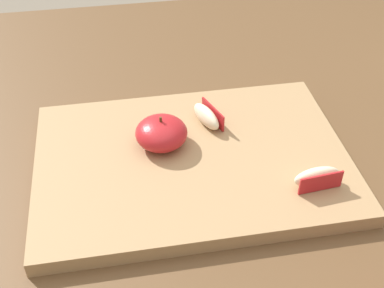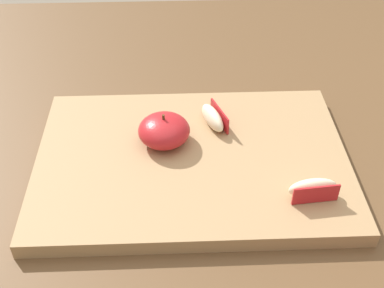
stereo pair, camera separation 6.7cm
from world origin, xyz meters
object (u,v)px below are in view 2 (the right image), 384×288
object	(u,v)px
apple_half_skin_up	(164,130)
cutting_board	(192,161)
apple_wedge_middle	(213,118)
apple_wedge_left	(313,189)

from	to	relation	value
apple_half_skin_up	cutting_board	bearing A→B (deg)	-39.29
cutting_board	apple_wedge_middle	size ratio (longest dim) A/B	6.58
cutting_board	apple_wedge_middle	bearing A→B (deg)	62.98
cutting_board	apple_wedge_left	distance (m)	0.17
apple_half_skin_up	apple_wedge_left	size ratio (longest dim) A/B	1.15
apple_wedge_left	apple_wedge_middle	xyz separation A→B (m)	(-0.11, 0.15, 0.00)
apple_wedge_left	apple_wedge_middle	world-z (taller)	same
cutting_board	apple_wedge_middle	world-z (taller)	apple_wedge_middle
apple_half_skin_up	apple_wedge_left	distance (m)	0.22
cutting_board	apple_half_skin_up	xyz separation A→B (m)	(-0.04, 0.03, 0.03)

